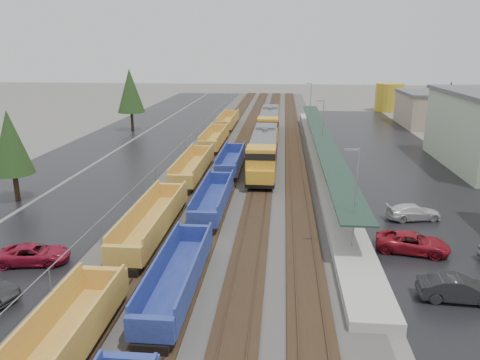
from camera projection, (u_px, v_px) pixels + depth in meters
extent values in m
cube|color=#302D2B|center=(255.00, 143.00, 73.53)|extent=(20.00, 160.00, 0.08)
cube|color=black|center=(218.00, 142.00, 74.02)|extent=(2.60, 160.00, 0.15)
cube|color=#473326|center=(213.00, 141.00, 74.06)|extent=(0.08, 160.00, 0.07)
cube|color=#473326|center=(222.00, 141.00, 73.93)|extent=(0.08, 160.00, 0.07)
cube|color=black|center=(243.00, 142.00, 73.67)|extent=(2.60, 160.00, 0.15)
cube|color=#473326|center=(238.00, 142.00, 73.70)|extent=(0.08, 160.00, 0.07)
cube|color=#473326|center=(247.00, 142.00, 73.58)|extent=(0.08, 160.00, 0.07)
cube|color=black|center=(268.00, 143.00, 73.32)|extent=(2.60, 160.00, 0.15)
cube|color=#473326|center=(264.00, 142.00, 73.35)|extent=(0.08, 160.00, 0.07)
cube|color=#473326|center=(273.00, 142.00, 73.23)|extent=(0.08, 160.00, 0.07)
cube|color=black|center=(294.00, 143.00, 72.97)|extent=(2.60, 160.00, 0.15)
cube|color=#473326|center=(289.00, 143.00, 73.00)|extent=(0.08, 160.00, 0.07)
cube|color=#473326|center=(298.00, 143.00, 72.87)|extent=(0.08, 160.00, 0.07)
cube|color=black|center=(162.00, 142.00, 74.86)|extent=(10.00, 160.00, 0.02)
cube|color=black|center=(102.00, 141.00, 75.74)|extent=(9.00, 160.00, 0.02)
cube|color=black|center=(393.00, 161.00, 62.29)|extent=(16.00, 100.00, 0.02)
cube|color=#9E9B93|center=(321.00, 157.00, 63.03)|extent=(3.00, 80.00, 0.70)
cylinder|color=gray|center=(345.00, 208.00, 38.68)|extent=(0.16, 0.16, 2.40)
cylinder|color=gray|center=(328.00, 164.00, 53.03)|extent=(0.16, 0.16, 2.40)
cylinder|color=gray|center=(319.00, 139.00, 67.39)|extent=(0.16, 0.16, 2.40)
cylinder|color=gray|center=(313.00, 123.00, 81.75)|extent=(0.16, 0.16, 2.40)
cylinder|color=gray|center=(309.00, 111.00, 96.10)|extent=(0.16, 0.16, 2.40)
cube|color=#1B3126|center=(322.00, 136.00, 62.25)|extent=(2.60, 65.00, 0.15)
cylinder|color=gray|center=(355.00, 203.00, 33.31)|extent=(0.12, 0.12, 8.00)
cube|color=gray|center=(352.00, 150.00, 32.28)|extent=(1.00, 0.15, 0.12)
cylinder|color=gray|center=(323.00, 130.00, 62.03)|extent=(0.12, 0.12, 8.00)
cube|color=gray|center=(320.00, 101.00, 60.99)|extent=(1.00, 0.15, 0.12)
cylinder|color=gray|center=(311.00, 104.00, 90.74)|extent=(0.12, 0.12, 8.00)
cube|color=gray|center=(309.00, 83.00, 89.71)|extent=(1.00, 0.15, 0.12)
cylinder|color=gray|center=(51.00, 284.00, 28.16)|extent=(0.08, 0.08, 2.00)
cylinder|color=gray|center=(101.00, 233.00, 35.81)|extent=(0.08, 0.08, 2.00)
cylinder|color=gray|center=(133.00, 200.00, 43.47)|extent=(0.08, 0.08, 2.00)
cylinder|color=gray|center=(156.00, 177.00, 51.13)|extent=(0.08, 0.08, 2.00)
cylinder|color=gray|center=(173.00, 160.00, 58.78)|extent=(0.08, 0.08, 2.00)
cylinder|color=gray|center=(185.00, 147.00, 66.44)|extent=(0.08, 0.08, 2.00)
cylinder|color=gray|center=(196.00, 136.00, 74.10)|extent=(0.08, 0.08, 2.00)
cylinder|color=gray|center=(204.00, 128.00, 81.76)|extent=(0.08, 0.08, 2.00)
cylinder|color=gray|center=(211.00, 121.00, 89.41)|extent=(0.08, 0.08, 2.00)
cylinder|color=gray|center=(217.00, 115.00, 97.07)|extent=(0.08, 0.08, 2.00)
cylinder|color=gray|center=(222.00, 110.00, 104.73)|extent=(0.08, 0.08, 2.00)
cylinder|color=gray|center=(226.00, 106.00, 112.38)|extent=(0.08, 0.08, 2.00)
cylinder|color=gray|center=(230.00, 102.00, 120.04)|extent=(0.08, 0.08, 2.00)
cylinder|color=gray|center=(233.00, 98.00, 127.70)|extent=(0.08, 0.08, 2.00)
cylinder|color=gray|center=(236.00, 95.00, 135.35)|extent=(0.08, 0.08, 2.00)
cylinder|color=gray|center=(239.00, 93.00, 143.01)|extent=(0.08, 0.08, 2.00)
cube|color=gray|center=(196.00, 130.00, 73.82)|extent=(0.05, 160.00, 0.05)
cube|color=gray|center=(451.00, 111.00, 88.68)|extent=(18.00, 14.00, 6.00)
cube|color=#59595B|center=(453.00, 93.00, 87.78)|extent=(18.36, 14.28, 0.50)
ellipsoid|color=#51614B|center=(208.00, 80.00, 210.17)|extent=(154.00, 110.00, 19.80)
ellipsoid|color=#51614B|center=(362.00, 80.00, 213.58)|extent=(196.00, 140.00, 25.20)
cylinder|color=#332316|center=(16.00, 187.00, 46.39)|extent=(0.50, 0.50, 2.70)
cone|color=black|center=(10.00, 142.00, 45.15)|extent=(3.96, 3.96, 6.30)
cylinder|color=#332316|center=(132.00, 121.00, 84.68)|extent=(0.50, 0.50, 3.30)
cone|color=black|center=(130.00, 91.00, 83.16)|extent=(4.84, 4.84, 7.70)
cylinder|color=#332316|center=(445.00, 140.00, 68.74)|extent=(0.50, 0.50, 3.00)
cone|color=black|center=(449.00, 106.00, 67.36)|extent=(4.40, 4.40, 7.00)
cube|color=black|center=(264.00, 163.00, 57.91)|extent=(3.07, 20.47, 0.41)
cube|color=#BE7B1B|center=(264.00, 147.00, 58.41)|extent=(2.87, 16.38, 3.07)
cube|color=#BE7B1B|center=(261.00, 163.00, 49.73)|extent=(3.07, 3.28, 3.48)
cube|color=black|center=(261.00, 154.00, 49.45)|extent=(3.12, 3.33, 0.72)
cube|color=#BE7B1B|center=(260.00, 177.00, 48.25)|extent=(2.87, 1.02, 1.43)
cube|color=#59595B|center=(265.00, 134.00, 57.95)|extent=(2.92, 16.38, 0.36)
cube|color=maroon|center=(253.00, 157.00, 58.87)|extent=(0.04, 16.38, 0.36)
cube|color=maroon|center=(276.00, 157.00, 58.62)|extent=(0.04, 16.38, 0.36)
cube|color=black|center=(264.00, 166.00, 58.02)|extent=(2.25, 6.14, 0.61)
cube|color=black|center=(261.00, 181.00, 51.13)|extent=(2.46, 4.09, 0.51)
cube|color=black|center=(266.00, 153.00, 64.85)|extent=(2.46, 4.09, 0.51)
cylinder|color=#59595B|center=(265.00, 131.00, 58.85)|extent=(0.72, 0.72, 0.51)
cube|color=#59595B|center=(266.00, 127.00, 61.80)|extent=(2.46, 4.09, 0.51)
cube|color=black|center=(269.00, 133.00, 78.01)|extent=(3.07, 20.47, 0.41)
cube|color=#BE7B1B|center=(270.00, 121.00, 78.50)|extent=(2.87, 16.38, 3.07)
cube|color=#BE7B1B|center=(268.00, 129.00, 69.83)|extent=(3.07, 3.28, 3.48)
cube|color=black|center=(268.00, 123.00, 69.54)|extent=(3.12, 3.33, 0.72)
cube|color=#BE7B1B|center=(267.00, 138.00, 68.35)|extent=(2.87, 1.02, 1.43)
cube|color=#59595B|center=(270.00, 112.00, 78.05)|extent=(2.92, 16.38, 0.36)
cube|color=maroon|center=(261.00, 128.00, 78.97)|extent=(0.04, 16.38, 0.36)
cube|color=maroon|center=(278.00, 129.00, 78.72)|extent=(0.04, 16.38, 0.36)
cube|color=black|center=(269.00, 135.00, 78.12)|extent=(2.25, 6.14, 0.61)
cube|color=black|center=(268.00, 143.00, 71.23)|extent=(2.46, 4.09, 0.51)
cube|color=black|center=(270.00, 127.00, 84.95)|extent=(2.46, 4.09, 0.51)
cylinder|color=#59595B|center=(270.00, 109.00, 78.95)|extent=(0.72, 0.72, 0.51)
cube|color=#59595B|center=(271.00, 107.00, 81.90)|extent=(2.46, 4.09, 0.51)
cube|color=gold|center=(17.00, 351.00, 20.72)|extent=(0.15, 13.91, 1.84)
cube|color=gold|center=(73.00, 354.00, 20.50)|extent=(0.15, 13.91, 1.84)
cube|color=gold|center=(105.00, 279.00, 27.52)|extent=(2.66, 0.51, 1.43)
cube|color=black|center=(102.00, 301.00, 27.11)|extent=(2.05, 2.25, 0.51)
cube|color=gold|center=(153.00, 226.00, 37.61)|extent=(2.66, 13.91, 0.26)
cube|color=gold|center=(137.00, 215.00, 37.46)|extent=(0.15, 13.91, 1.84)
cube|color=gold|center=(168.00, 216.00, 37.24)|extent=(0.15, 13.91, 1.84)
cube|color=gold|center=(123.00, 256.00, 30.55)|extent=(2.66, 0.51, 1.43)
cube|color=gold|center=(173.00, 191.00, 44.26)|extent=(2.66, 0.51, 1.43)
cube|color=black|center=(127.00, 265.00, 31.52)|extent=(2.05, 2.25, 0.51)
cube|color=black|center=(172.00, 204.00, 43.86)|extent=(2.05, 2.25, 0.51)
cube|color=gold|center=(194.00, 170.00, 54.35)|extent=(2.66, 13.91, 0.26)
cube|color=gold|center=(182.00, 163.00, 54.21)|extent=(0.15, 13.91, 1.84)
cube|color=gold|center=(204.00, 163.00, 53.98)|extent=(0.15, 13.91, 1.84)
cube|color=gold|center=(180.00, 182.00, 47.30)|extent=(2.66, 0.51, 1.43)
cube|color=gold|center=(204.00, 151.00, 61.00)|extent=(2.66, 0.51, 1.43)
cube|color=black|center=(182.00, 189.00, 48.27)|extent=(2.05, 2.25, 0.51)
cube|color=black|center=(203.00, 160.00, 60.60)|extent=(2.05, 2.25, 0.51)
cube|color=gold|center=(215.00, 141.00, 71.09)|extent=(2.66, 13.91, 0.26)
cube|color=gold|center=(207.00, 135.00, 70.95)|extent=(0.15, 13.91, 1.84)
cube|color=gold|center=(223.00, 135.00, 70.73)|extent=(0.15, 13.91, 1.84)
cube|color=gold|center=(207.00, 146.00, 64.04)|extent=(2.66, 0.51, 1.43)
cube|color=gold|center=(221.00, 129.00, 77.75)|extent=(2.66, 0.51, 1.43)
cube|color=black|center=(208.00, 152.00, 65.01)|extent=(2.05, 2.25, 0.51)
cube|color=black|center=(221.00, 135.00, 77.34)|extent=(2.05, 2.25, 0.51)
cube|color=gold|center=(228.00, 123.00, 87.84)|extent=(2.66, 13.91, 0.26)
cube|color=gold|center=(221.00, 118.00, 87.69)|extent=(0.15, 13.91, 1.84)
cube|color=gold|center=(235.00, 118.00, 87.47)|extent=(0.15, 13.91, 1.84)
cube|color=gold|center=(223.00, 125.00, 80.78)|extent=(2.66, 0.51, 1.43)
cube|color=gold|center=(232.00, 114.00, 94.49)|extent=(2.66, 0.51, 1.43)
cube|color=black|center=(224.00, 131.00, 81.75)|extent=(2.05, 2.25, 0.51)
cube|color=black|center=(232.00, 119.00, 94.09)|extent=(2.05, 2.25, 0.51)
cube|color=navy|center=(178.00, 282.00, 28.81)|extent=(2.46, 11.73, 0.24)
cube|color=navy|center=(158.00, 268.00, 28.67)|extent=(0.14, 11.73, 1.70)
cube|color=navy|center=(196.00, 270.00, 28.47)|extent=(0.14, 11.73, 1.70)
cube|color=navy|center=(150.00, 329.00, 22.83)|extent=(2.46, 0.47, 1.32)
cube|color=navy|center=(195.00, 234.00, 34.42)|extent=(2.46, 0.47, 1.32)
cube|color=black|center=(155.00, 338.00, 23.72)|extent=(1.89, 2.08, 0.47)
cube|color=black|center=(194.00, 249.00, 34.04)|extent=(1.89, 2.08, 0.47)
cube|color=navy|center=(213.00, 203.00, 43.20)|extent=(2.46, 11.73, 0.24)
cube|color=navy|center=(201.00, 194.00, 43.07)|extent=(0.14, 11.73, 1.70)
cube|color=navy|center=(226.00, 195.00, 42.86)|extent=(0.14, 11.73, 1.70)
cube|color=navy|center=(202.00, 220.00, 37.22)|extent=(2.46, 0.47, 1.32)
cube|color=navy|center=(222.00, 178.00, 48.81)|extent=(2.46, 0.47, 1.32)
cube|color=black|center=(204.00, 228.00, 38.12)|extent=(1.89, 2.08, 0.47)
cube|color=black|center=(221.00, 189.00, 48.44)|extent=(1.89, 2.08, 0.47)
cube|color=navy|center=(231.00, 164.00, 57.60)|extent=(2.46, 11.73, 0.24)
cube|color=navy|center=(222.00, 157.00, 57.46)|extent=(0.14, 11.73, 1.70)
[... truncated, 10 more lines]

